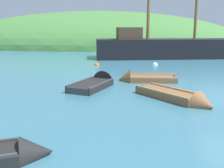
{
  "coord_description": "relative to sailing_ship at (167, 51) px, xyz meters",
  "views": [
    {
      "loc": [
        -5.21,
        -10.98,
        2.96
      ],
      "look_at": [
        -5.14,
        2.07,
        0.16
      ],
      "focal_mm": 42.86,
      "sensor_mm": 36.0,
      "label": 1
    }
  ],
  "objects": [
    {
      "name": "rowboat_portside",
      "position": [
        -2.66,
        -15.32,
        -0.61
      ],
      "size": [
        3.0,
        3.54,
        0.99
      ],
      "rotation": [
        0.0,
        0.0,
        5.35
      ],
      "color": "brown",
      "rests_on": "ground"
    },
    {
      "name": "rowboat_center",
      "position": [
        -3.73,
        -11.26,
        -0.62
      ],
      "size": [
        3.24,
        1.43,
        1.21
      ],
      "rotation": [
        0.0,
        0.0,
        3.08
      ],
      "color": "brown",
      "rests_on": "ground"
    },
    {
      "name": "sailing_ship",
      "position": [
        0.0,
        0.0,
        0.0
      ],
      "size": [
        16.62,
        4.27,
        12.48
      ],
      "rotation": [
        0.0,
        0.0,
        0.08
      ],
      "color": "black",
      "rests_on": "ground"
    },
    {
      "name": "rowboat_near_dock",
      "position": [
        -6.15,
        -12.59,
        -0.61
      ],
      "size": [
        2.46,
        3.46,
        1.2
      ],
      "rotation": [
        0.0,
        0.0,
        1.14
      ],
      "color": "black",
      "rests_on": "ground"
    },
    {
      "name": "buoy_white",
      "position": [
        -1.94,
        -4.92,
        -0.7
      ],
      "size": [
        0.44,
        0.44,
        0.44
      ],
      "primitive_type": "sphere",
      "color": "white",
      "rests_on": "ground"
    },
    {
      "name": "shore_hill",
      "position": [
        -7.51,
        20.35,
        -0.7
      ],
      "size": [
        49.18,
        27.75,
        11.04
      ],
      "primitive_type": "ellipsoid",
      "color": "#477F3D",
      "rests_on": "ground"
    },
    {
      "name": "buoy_orange",
      "position": [
        -6.52,
        -4.99,
        -0.7
      ],
      "size": [
        0.4,
        0.4,
        0.4
      ],
      "primitive_type": "sphere",
      "color": "orange",
      "rests_on": "ground"
    }
  ]
}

